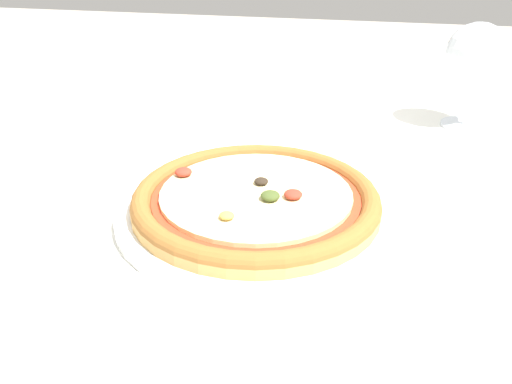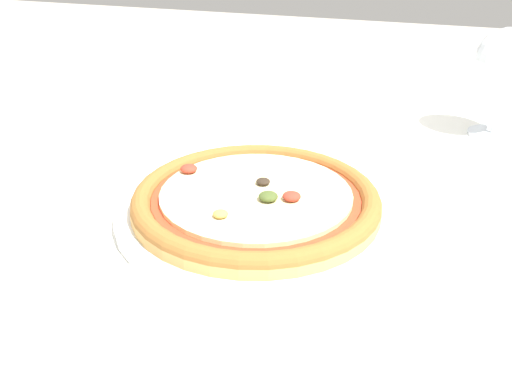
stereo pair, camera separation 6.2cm
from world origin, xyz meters
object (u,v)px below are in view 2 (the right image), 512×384
(fork, at_px, (70,133))
(pizza_plate, at_px, (256,203))
(dining_table, at_px, (337,258))
(wine_glass_far_left, at_px, (507,62))

(fork, bearing_deg, pizza_plate, -23.73)
(dining_table, bearing_deg, fork, 169.87)
(dining_table, height_order, wine_glass_far_left, wine_glass_far_left)
(pizza_plate, bearing_deg, dining_table, 41.54)
(pizza_plate, height_order, wine_glass_far_left, wine_glass_far_left)
(pizza_plate, xyz_separation_m, fork, (-0.34, 0.15, -0.01))
(fork, bearing_deg, wine_glass_far_left, 17.70)
(dining_table, xyz_separation_m, fork, (-0.42, 0.08, 0.09))
(wine_glass_far_left, bearing_deg, fork, -162.30)
(pizza_plate, distance_m, wine_glass_far_left, 0.44)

